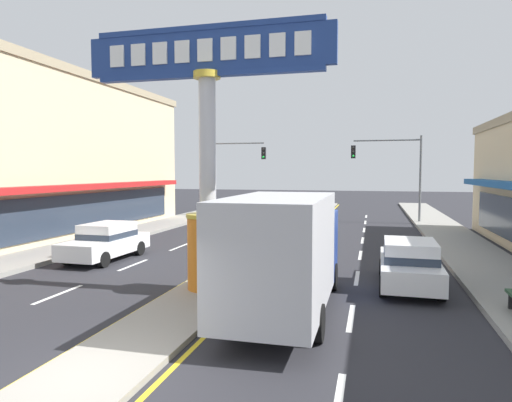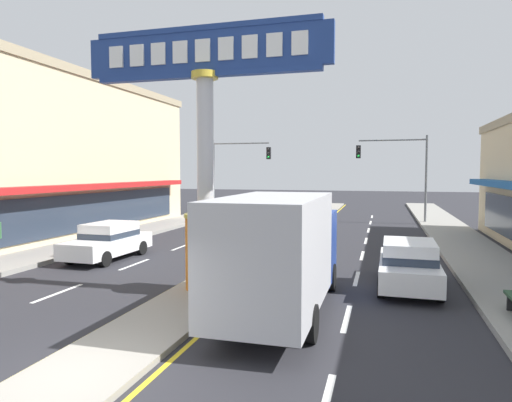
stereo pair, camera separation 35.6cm
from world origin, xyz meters
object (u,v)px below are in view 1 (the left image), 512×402
object	(u,v)px
sedan_far_right_lane	(409,263)
sedan_near_left_lane	(106,241)
box_truck_mid_left_lane	(286,250)
sedan_near_right_lane	(242,220)
district_sign	(208,159)
traffic_light_right_side	(394,164)
traffic_light_left_side	(229,164)
storefront_left	(14,156)

from	to	relation	value
sedan_far_right_lane	sedan_near_left_lane	bearing A→B (deg)	172.13
box_truck_mid_left_lane	sedan_near_right_lane	bearing A→B (deg)	110.33
sedan_near_right_lane	district_sign	bearing A→B (deg)	-78.29
sedan_near_left_lane	box_truck_mid_left_lane	distance (m)	10.22
traffic_light_right_side	box_truck_mid_left_lane	distance (m)	22.70
traffic_light_left_side	sedan_far_right_lane	world-z (taller)	traffic_light_left_side
sedan_far_right_lane	box_truck_mid_left_lane	distance (m)	5.04
sedan_near_left_lane	sedan_near_right_lane	bearing A→B (deg)	70.08
traffic_light_right_side	box_truck_mid_left_lane	xyz separation A→B (m)	(-3.58, -22.27, -2.55)
district_sign	box_truck_mid_left_lane	world-z (taller)	district_sign
box_truck_mid_left_lane	sedan_near_left_lane	bearing A→B (deg)	148.26
district_sign	sedan_near_right_lane	xyz separation A→B (m)	(-2.68, 12.92, -3.30)
sedan_near_right_lane	sedan_near_left_lane	size ratio (longest dim) A/B	1.00
sedan_far_right_lane	box_truck_mid_left_lane	world-z (taller)	box_truck_mid_left_lane
district_sign	box_truck_mid_left_lane	xyz separation A→B (m)	(2.68, -1.54, -2.39)
traffic_light_left_side	sedan_far_right_lane	distance (m)	23.09
district_sign	traffic_light_left_side	xyz separation A→B (m)	(-6.26, 21.43, 0.16)
sedan_near_right_lane	box_truck_mid_left_lane	world-z (taller)	box_truck_mid_left_lane
sedan_near_left_lane	storefront_left	bearing A→B (deg)	151.41
sedan_far_right_lane	box_truck_mid_left_lane	size ratio (longest dim) A/B	0.63
box_truck_mid_left_lane	sedan_far_right_lane	bearing A→B (deg)	48.31
district_sign	sedan_near_right_lane	bearing A→B (deg)	101.71
sedan_near_left_lane	box_truck_mid_left_lane	world-z (taller)	box_truck_mid_left_lane
storefront_left	traffic_light_left_side	world-z (taller)	storefront_left
box_truck_mid_left_lane	district_sign	bearing A→B (deg)	150.17
storefront_left	sedan_far_right_lane	distance (m)	22.30
storefront_left	sedan_near_left_lane	distance (m)	10.95
sedan_near_right_lane	sedan_near_left_lane	distance (m)	9.68
district_sign	traffic_light_left_side	bearing A→B (deg)	106.28
sedan_near_left_lane	district_sign	bearing A→B (deg)	-32.57
district_sign	sedan_far_right_lane	size ratio (longest dim) A/B	1.81
sedan_near_left_lane	box_truck_mid_left_lane	xyz separation A→B (m)	(8.65, -5.35, 0.91)
storefront_left	traffic_light_right_side	world-z (taller)	storefront_left
storefront_left	box_truck_mid_left_lane	bearing A→B (deg)	-30.16
traffic_light_right_side	sedan_near_right_lane	distance (m)	12.37
traffic_light_left_side	sedan_near_left_lane	bearing A→B (deg)	-89.07
traffic_light_left_side	sedan_far_right_lane	xyz separation A→B (m)	(12.24, -19.27, -3.46)
sedan_far_right_lane	sedan_near_left_lane	size ratio (longest dim) A/B	1.00
storefront_left	sedan_far_right_lane	xyz separation A→B (m)	(20.97, -6.57, -3.79)
traffic_light_right_side	sedan_far_right_lane	distance (m)	18.89
district_sign	sedan_near_left_lane	world-z (taller)	district_sign
traffic_light_left_side	sedan_near_left_lane	world-z (taller)	traffic_light_left_side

